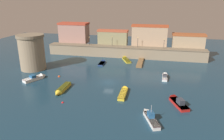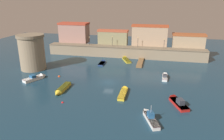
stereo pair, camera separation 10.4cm
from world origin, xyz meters
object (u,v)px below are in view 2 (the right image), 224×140
object	(u,v)px
moored_boat_3	(177,101)
mooring_buoy_0	(63,103)
quay_lamp_3	(164,42)
fortress_tower	(32,52)
moored_boat_1	(62,89)
mooring_buoy_1	(59,77)
quay_lamp_0	(90,39)
moored_boat_0	(150,117)
moored_boat_4	(103,62)
moored_boat_6	(36,78)
moored_boat_2	(165,76)
quay_lamp_1	(112,40)
moored_boat_7	(124,92)
moored_boat_5	(126,59)
quay_lamp_2	(138,41)

from	to	relation	value
moored_boat_3	mooring_buoy_0	bearing A→B (deg)	79.57
quay_lamp_3	fortress_tower	bearing A→B (deg)	-153.12
moored_boat_1	mooring_buoy_1	size ratio (longest dim) A/B	11.58
quay_lamp_0	moored_boat_0	bearing A→B (deg)	-59.42
moored_boat_4	mooring_buoy_0	xyz separation A→B (m)	(-0.99, -28.90, -0.24)
quay_lamp_3	moored_boat_1	world-z (taller)	quay_lamp_3
quay_lamp_3	moored_boat_0	bearing A→B (deg)	-93.69
quay_lamp_0	moored_boat_6	world-z (taller)	quay_lamp_0
moored_boat_0	moored_boat_2	xyz separation A→B (m)	(2.98, 22.12, -0.09)
moored_boat_0	moored_boat_6	world-z (taller)	moored_boat_0
quay_lamp_0	moored_boat_2	bearing A→B (deg)	-34.59
moored_boat_4	moored_boat_6	xyz separation A→B (m)	(-13.37, -17.95, 0.24)
moored_boat_1	moored_boat_6	world-z (taller)	moored_boat_6
quay_lamp_0	quay_lamp_3	world-z (taller)	quay_lamp_3
moored_boat_4	moored_boat_2	bearing A→B (deg)	-116.04
quay_lamp_1	mooring_buoy_0	world-z (taller)	quay_lamp_1
moored_boat_2	moored_boat_3	size ratio (longest dim) A/B	0.89
mooring_buoy_0	quay_lamp_3	bearing A→B (deg)	61.87
mooring_buoy_1	moored_boat_0	bearing A→B (deg)	-33.61
moored_boat_6	fortress_tower	bearing A→B (deg)	62.52
moored_boat_0	mooring_buoy_0	world-z (taller)	moored_boat_0
moored_boat_0	moored_boat_4	bearing A→B (deg)	6.59
moored_boat_0	moored_boat_7	size ratio (longest dim) A/B	0.94
moored_boat_3	moored_boat_4	size ratio (longest dim) A/B	1.27
moored_boat_3	moored_boat_0	bearing A→B (deg)	123.38
quay_lamp_1	moored_boat_0	xyz separation A→B (m)	(15.53, -40.80, -5.67)
moored_boat_5	quay_lamp_3	bearing A→B (deg)	-95.92
moored_boat_1	moored_boat_4	distance (m)	23.72
mooring_buoy_0	quay_lamp_2	bearing A→B (deg)	73.36
quay_lamp_0	moored_boat_1	distance (m)	33.34
moored_boat_0	moored_boat_3	xyz separation A→B (m)	(5.07, 7.35, -0.05)
moored_boat_7	mooring_buoy_0	size ratio (longest dim) A/B	15.44
quay_lamp_0	moored_boat_4	world-z (taller)	quay_lamp_0
moored_boat_2	moored_boat_0	bearing A→B (deg)	174.46
moored_boat_0	moored_boat_2	size ratio (longest dim) A/B	1.10
quay_lamp_0	quay_lamp_3	bearing A→B (deg)	0.00
mooring_buoy_1	quay_lamp_1	bearing A→B (deg)	68.09
moored_boat_7	mooring_buoy_0	distance (m)	13.58
moored_boat_0	moored_boat_7	xyz separation A→B (m)	(-6.25, 9.85, -0.16)
quay_lamp_0	mooring_buoy_0	size ratio (longest dim) A/B	6.39
moored_boat_4	moored_boat_5	world-z (taller)	moored_boat_5
moored_boat_3	mooring_buoy_0	xyz separation A→B (m)	(-22.83, -4.68, -0.45)
moored_boat_4	moored_boat_5	distance (m)	8.63
moored_boat_5	moored_boat_3	bearing A→B (deg)	-176.34
moored_boat_6	mooring_buoy_0	distance (m)	16.54
moored_boat_5	mooring_buoy_0	bearing A→B (deg)	143.82
fortress_tower	moored_boat_7	world-z (taller)	fortress_tower
quay_lamp_1	moored_boat_0	size ratio (longest dim) A/B	0.50
quay_lamp_1	quay_lamp_3	size ratio (longest dim) A/B	1.06
quay_lamp_0	quay_lamp_1	xyz separation A→B (m)	(8.57, -0.00, 0.25)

